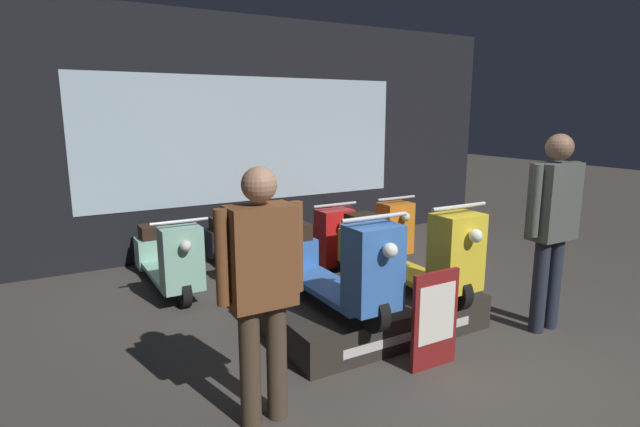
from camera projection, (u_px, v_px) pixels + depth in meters
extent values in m
plane|color=#423D38|center=(470.00, 377.00, 3.69)|extent=(30.00, 30.00, 0.00)
cube|color=black|center=(250.00, 136.00, 6.92)|extent=(8.37, 0.08, 3.20)
cube|color=silver|center=(251.00, 140.00, 6.90)|extent=(4.61, 0.01, 1.70)
cube|color=#2D2823|center=(366.00, 309.00, 4.59)|extent=(1.87, 1.26, 0.30)
cube|color=silver|center=(411.00, 336.00, 4.06)|extent=(1.31, 0.01, 0.08)
cylinder|color=black|center=(374.00, 312.00, 3.74)|extent=(0.09, 0.31, 0.31)
cylinder|color=black|center=(291.00, 264.00, 4.92)|extent=(0.09, 0.31, 0.31)
cube|color=#386BBC|center=(327.00, 286.00, 4.33)|extent=(0.38, 1.29, 0.05)
cube|color=#386BBC|center=(373.00, 268.00, 3.69)|extent=(0.40, 0.28, 0.65)
cube|color=#386BBC|center=(292.00, 257.00, 4.88)|extent=(0.42, 0.33, 0.36)
cube|color=black|center=(292.00, 231.00, 4.82)|extent=(0.30, 0.30, 0.16)
cylinder|color=silver|center=(375.00, 217.00, 3.61)|extent=(0.57, 0.03, 0.03)
sphere|color=white|center=(390.00, 250.00, 3.49)|extent=(0.11, 0.11, 0.11)
cylinder|color=black|center=(456.00, 292.00, 4.15)|extent=(0.09, 0.31, 0.31)
cylinder|color=black|center=(361.00, 252.00, 5.33)|extent=(0.09, 0.31, 0.31)
cube|color=yellow|center=(403.00, 271.00, 4.74)|extent=(0.38, 1.29, 0.05)
cube|color=yellow|center=(456.00, 252.00, 4.10)|extent=(0.40, 0.28, 0.65)
cube|color=yellow|center=(363.00, 245.00, 5.29)|extent=(0.42, 0.33, 0.36)
cube|color=black|center=(363.00, 222.00, 5.23)|extent=(0.30, 0.30, 0.16)
cylinder|color=silver|center=(459.00, 207.00, 4.02)|extent=(0.57, 0.03, 0.03)
sphere|color=white|center=(476.00, 236.00, 3.90)|extent=(0.11, 0.11, 0.11)
cylinder|color=black|center=(184.00, 292.00, 5.01)|extent=(0.09, 0.31, 0.31)
cylinder|color=black|center=(154.00, 258.00, 6.18)|extent=(0.09, 0.31, 0.31)
cube|color=#8EC6AD|center=(168.00, 274.00, 5.60)|extent=(0.38, 1.29, 0.05)
cube|color=#8EC6AD|center=(181.00, 259.00, 4.96)|extent=(0.40, 0.28, 0.65)
cube|color=#8EC6AD|center=(154.00, 252.00, 6.15)|extent=(0.42, 0.33, 0.36)
cube|color=black|center=(153.00, 232.00, 6.09)|extent=(0.30, 0.30, 0.16)
cylinder|color=silver|center=(179.00, 221.00, 4.88)|extent=(0.57, 0.03, 0.03)
sphere|color=white|center=(186.00, 246.00, 4.76)|extent=(0.11, 0.11, 0.11)
cylinder|color=black|center=(266.00, 277.00, 5.44)|extent=(0.09, 0.31, 0.31)
cylinder|color=black|center=(223.00, 248.00, 6.62)|extent=(0.09, 0.31, 0.31)
cube|color=black|center=(243.00, 262.00, 6.04)|extent=(0.38, 1.29, 0.05)
cube|color=black|center=(264.00, 247.00, 5.40)|extent=(0.40, 0.28, 0.65)
cube|color=black|center=(224.00, 242.00, 6.59)|extent=(0.42, 0.33, 0.36)
cube|color=black|center=(223.00, 223.00, 6.53)|extent=(0.30, 0.30, 0.16)
cylinder|color=silver|center=(264.00, 212.00, 5.31)|extent=(0.57, 0.03, 0.03)
sphere|color=white|center=(271.00, 235.00, 5.19)|extent=(0.11, 0.11, 0.11)
cylinder|color=black|center=(335.00, 265.00, 5.88)|extent=(0.09, 0.31, 0.31)
cylinder|color=black|center=(284.00, 239.00, 7.06)|extent=(0.09, 0.31, 0.31)
cube|color=red|center=(307.00, 252.00, 6.47)|extent=(0.38, 1.29, 0.05)
cube|color=red|center=(335.00, 237.00, 5.83)|extent=(0.40, 0.28, 0.65)
cube|color=red|center=(285.00, 234.00, 7.02)|extent=(0.42, 0.33, 0.36)
cube|color=black|center=(285.00, 216.00, 6.96)|extent=(0.30, 0.30, 0.16)
cylinder|color=silver|center=(335.00, 205.00, 5.75)|extent=(0.57, 0.03, 0.03)
sphere|color=white|center=(344.00, 225.00, 5.63)|extent=(0.11, 0.11, 0.11)
cylinder|color=black|center=(395.00, 254.00, 6.32)|extent=(0.09, 0.31, 0.31)
cylinder|color=black|center=(338.00, 232.00, 7.50)|extent=(0.09, 0.31, 0.31)
cube|color=orange|center=(364.00, 243.00, 6.91)|extent=(0.38, 1.29, 0.05)
cube|color=orange|center=(395.00, 228.00, 6.27)|extent=(0.40, 0.28, 0.65)
cube|color=orange|center=(339.00, 227.00, 7.46)|extent=(0.42, 0.33, 0.36)
cube|color=black|center=(339.00, 210.00, 7.40)|extent=(0.30, 0.30, 0.16)
cylinder|color=silver|center=(396.00, 198.00, 6.19)|extent=(0.57, 0.03, 0.03)
sphere|color=white|center=(406.00, 217.00, 6.07)|extent=(0.11, 0.11, 0.11)
cylinder|color=#473828|center=(250.00, 368.00, 3.06)|extent=(0.13, 0.13, 0.78)
cylinder|color=#473828|center=(277.00, 360.00, 3.15)|extent=(0.13, 0.13, 0.78)
cube|color=brown|center=(261.00, 256.00, 2.97)|extent=(0.40, 0.22, 0.62)
cylinder|color=brown|center=(222.00, 258.00, 2.84)|extent=(0.08, 0.08, 0.57)
cylinder|color=brown|center=(297.00, 247.00, 3.08)|extent=(0.08, 0.08, 0.57)
sphere|color=#A87A5B|center=(259.00, 184.00, 2.88)|extent=(0.21, 0.21, 0.21)
cylinder|color=#232838|center=(540.00, 287.00, 4.39)|extent=(0.13, 0.13, 0.84)
cylinder|color=#232838|center=(553.00, 283.00, 4.48)|extent=(0.13, 0.13, 0.84)
cube|color=#474C47|center=(554.00, 201.00, 4.29)|extent=(0.42, 0.23, 0.67)
cylinder|color=#474C47|center=(536.00, 201.00, 4.16)|extent=(0.08, 0.08, 0.61)
cylinder|color=#474C47|center=(573.00, 196.00, 4.40)|extent=(0.08, 0.08, 0.61)
sphere|color=brown|center=(560.00, 147.00, 4.19)|extent=(0.23, 0.23, 0.23)
cube|color=maroon|center=(435.00, 320.00, 3.78)|extent=(0.43, 0.04, 0.77)
cube|color=white|center=(437.00, 314.00, 3.75)|extent=(0.35, 0.01, 0.46)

